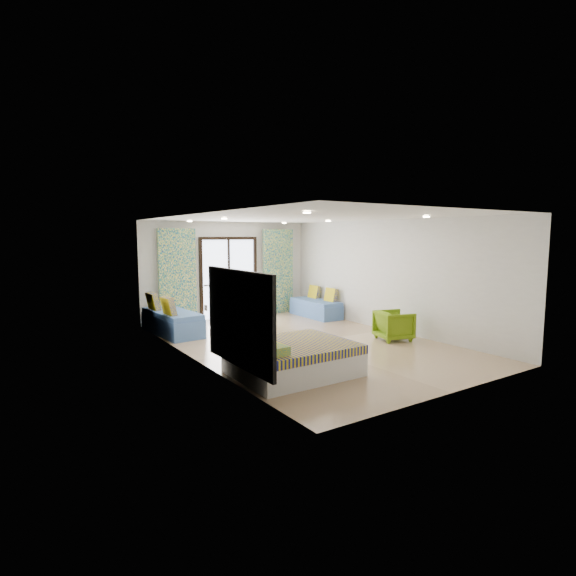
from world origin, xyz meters
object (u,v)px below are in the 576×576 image
bed (292,358)px  armchair (394,324)px  coffee_table (254,312)px  daybed_left (171,321)px  daybed_right (316,307)px

bed → armchair: bearing=14.3°
bed → coffee_table: size_ratio=2.26×
daybed_left → armchair: daybed_left is taller
daybed_right → armchair: bearing=-94.1°
coffee_table → armchair: bearing=-57.1°
coffee_table → daybed_right: bearing=8.6°
coffee_table → armchair: (1.91, -2.95, -0.03)m
coffee_table → bed: bearing=-110.1°
daybed_left → coffee_table: daybed_left is taller
daybed_right → bed: bearing=-130.0°
daybed_right → armchair: 3.30m
coffee_table → armchair: coffee_table is taller
daybed_left → coffee_table: (2.03, -0.38, 0.09)m
bed → daybed_right: (3.59, 4.12, -0.01)m
bed → daybed_left: 4.22m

